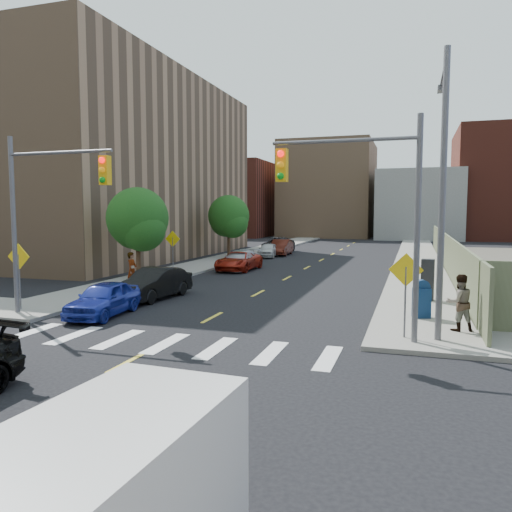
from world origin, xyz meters
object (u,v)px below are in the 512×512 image
Objects in this scene: parked_car_white at (268,250)px; pedestrian_east at (459,303)px; parked_car_blue at (104,299)px; parked_car_grey at (278,245)px; parked_car_red at (239,261)px; mailbox at (422,299)px; parked_car_maroon at (281,247)px; parked_car_silver at (240,260)px; payphone at (427,280)px; parked_car_black at (154,283)px; pedestrian_west at (132,270)px.

pedestrian_east is (13.91, -25.04, 0.46)m from parked_car_white.
parked_car_grey is at bearing 87.21° from parked_car_blue.
pedestrian_east reaches higher than parked_car_red.
parked_car_red is at bearing 112.75° from mailbox.
mailbox reaches higher than parked_car_blue.
pedestrian_east is (13.37, -27.52, 0.37)m from parked_car_maroon.
parked_car_red is 0.31m from parked_car_silver.
parked_car_red is at bearing 149.40° from payphone.
payphone is at bearing -35.61° from parked_car_red.
mailbox is at bearing -77.81° from pedestrian_east.
parked_car_black is at bearing -34.20° from pedestrian_east.
pedestrian_east is (13.11, -15.22, 0.42)m from parked_car_silver.
pedestrian_west is (-2.05, -22.63, 0.35)m from parked_car_maroon.
parked_car_white is at bearing 99.18° from mailbox.
parked_car_white is 2.02× the size of payphone.
parked_car_grey is at bearing -7.46° from pedestrian_west.
mailbox is 0.77× the size of pedestrian_west.
parked_car_maroon is (0.54, 2.48, 0.09)m from parked_car_white.
parked_car_silver is at bearing 84.83° from parked_car_blue.
parked_car_silver is 3.29× the size of mailbox.
pedestrian_west is at bearing -97.70° from parked_car_maroon.
parked_car_white is 2.62× the size of mailbox.
parked_car_maroon is at bearing 73.39° from parked_car_white.
parked_car_black is 2.40× the size of payphone.
parked_car_red is 1.07× the size of parked_car_maroon.
parked_car_maroon is at bearing -85.11° from pedestrian_east.
pedestrian_west is at bearing 106.33° from parked_car_blue.
pedestrian_west is (-2.31, -10.34, 0.40)m from parked_car_silver.
parked_car_black is at bearing 154.32° from mailbox.
parked_car_maroon is (-0.26, 24.45, 0.00)m from parked_car_black.
pedestrian_east is at bearing -0.94° from parked_car_blue.
pedestrian_west is 0.98× the size of pedestrian_east.
parked_car_blue is at bearing -88.37° from parked_car_silver.
mailbox is at bearing -107.49° from pedestrian_west.
payphone is 0.99× the size of pedestrian_west.
pedestrian_west is at bearing -101.66° from parked_car_red.
parked_car_silver is 9.85m from parked_car_white.
parked_car_grey is (-1.30, 31.35, 0.08)m from parked_car_blue.
parked_car_maroon reaches higher than parked_car_white.
parked_car_white is 23.31m from payphone.
pedestrian_west is (-2.31, -10.03, 0.42)m from parked_car_red.
payphone is at bearing -36.18° from parked_car_silver.
parked_car_blue is 15.89m from parked_car_red.
parked_car_white is at bearing 97.69° from parked_car_black.
parked_car_red is (0.00, 11.85, -0.07)m from parked_car_black.
parked_car_silver is (0.00, 16.19, 0.00)m from parked_car_blue.
parked_car_grey is at bearing 96.10° from parked_car_red.
parked_car_grey is at bearing 91.00° from parked_car_white.
pedestrian_east is at bearing -7.56° from parked_car_black.
payphone reaches higher than parked_car_white.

